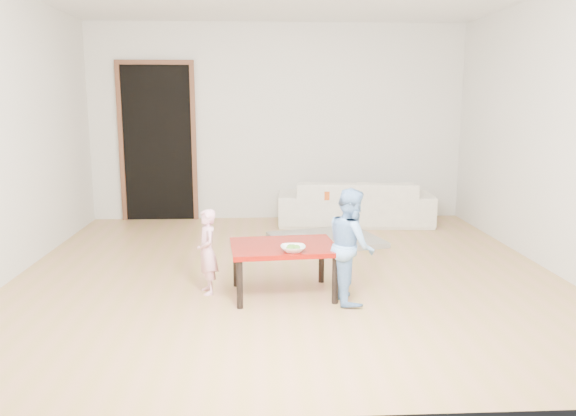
{
  "coord_description": "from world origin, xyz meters",
  "views": [
    {
      "loc": [
        -0.25,
        -5.1,
        1.59
      ],
      "look_at": [
        0.0,
        -0.2,
        0.65
      ],
      "focal_mm": 35.0,
      "sensor_mm": 36.0,
      "label": 1
    }
  ],
  "objects": [
    {
      "name": "child_pink",
      "position": [
        -0.69,
        -0.57,
        0.36
      ],
      "size": [
        0.24,
        0.3,
        0.71
      ],
      "primitive_type": "imported",
      "rotation": [
        0.0,
        0.0,
        -1.27
      ],
      "color": "#DD658A",
      "rests_on": "floor"
    },
    {
      "name": "floor",
      "position": [
        0.0,
        0.0,
        0.0
      ],
      "size": [
        5.0,
        5.0,
        0.01
      ],
      "primitive_type": "cube",
      "color": "tan",
      "rests_on": "ground"
    },
    {
      "name": "right_wall",
      "position": [
        2.5,
        0.0,
        1.3
      ],
      "size": [
        0.02,
        5.0,
        2.6
      ],
      "primitive_type": "cube",
      "color": "beige",
      "rests_on": "floor"
    },
    {
      "name": "back_wall",
      "position": [
        0.0,
        2.5,
        1.3
      ],
      "size": [
        5.0,
        0.02,
        2.6
      ],
      "primitive_type": "cube",
      "color": "beige",
      "rests_on": "floor"
    },
    {
      "name": "red_table",
      "position": [
        -0.06,
        -0.64,
        0.21
      ],
      "size": [
        0.91,
        0.72,
        0.43
      ],
      "primitive_type": null,
      "rotation": [
        0.0,
        0.0,
        0.09
      ],
      "color": "maroon",
      "rests_on": "floor"
    },
    {
      "name": "left_wall",
      "position": [
        -2.5,
        0.0,
        1.3
      ],
      "size": [
        0.02,
        5.0,
        2.6
      ],
      "primitive_type": "cube",
      "color": "beige",
      "rests_on": "floor"
    },
    {
      "name": "sofa",
      "position": [
        0.99,
        2.05,
        0.29
      ],
      "size": [
        2.03,
        0.92,
        0.58
      ],
      "primitive_type": "imported",
      "rotation": [
        0.0,
        0.0,
        3.07
      ],
      "color": "beige",
      "rests_on": "floor"
    },
    {
      "name": "bowl",
      "position": [
        0.01,
        -0.86,
        0.45
      ],
      "size": [
        0.19,
        0.19,
        0.05
      ],
      "primitive_type": "imported",
      "color": "white",
      "rests_on": "red_table"
    },
    {
      "name": "cushion",
      "position": [
        0.73,
        1.88,
        0.43
      ],
      "size": [
        0.43,
        0.39,
        0.11
      ],
      "primitive_type": "cube",
      "rotation": [
        0.0,
        0.0,
        0.08
      ],
      "color": "#DA5418",
      "rests_on": "sofa"
    },
    {
      "name": "doorway",
      "position": [
        -1.6,
        2.48,
        1.02
      ],
      "size": [
        1.02,
        0.08,
        2.11
      ],
      "primitive_type": null,
      "color": "brown",
      "rests_on": "back_wall"
    },
    {
      "name": "broccoli",
      "position": [
        0.01,
        -0.86,
        0.46
      ],
      "size": [
        0.12,
        0.12,
        0.06
      ],
      "primitive_type": null,
      "color": "#2D5919",
      "rests_on": "red_table"
    },
    {
      "name": "basin",
      "position": [
        -0.36,
        0.69,
        0.06
      ],
      "size": [
        0.36,
        0.36,
        0.11
      ],
      "primitive_type": "imported",
      "color": "#2A62A2",
      "rests_on": "floor"
    },
    {
      "name": "child_blue",
      "position": [
        0.47,
        -0.81,
        0.46
      ],
      "size": [
        0.39,
        0.48,
        0.92
      ],
      "primitive_type": "imported",
      "rotation": [
        0.0,
        0.0,
        1.67
      ],
      "color": "#5795CB",
      "rests_on": "floor"
    },
    {
      "name": "blanket",
      "position": [
        0.5,
        1.09,
        0.03
      ],
      "size": [
        1.36,
        1.23,
        0.06
      ],
      "primitive_type": null,
      "rotation": [
        0.0,
        0.0,
        0.27
      ],
      "color": "#A09A8D",
      "rests_on": "floor"
    }
  ]
}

